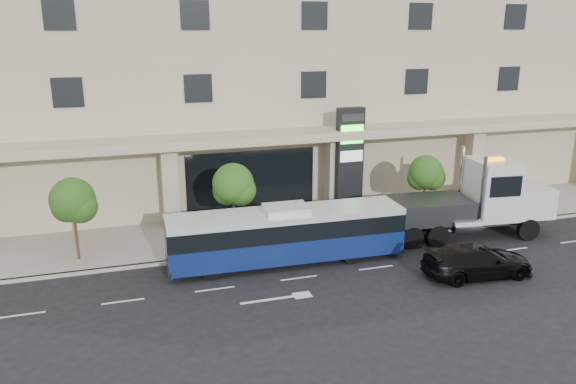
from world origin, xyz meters
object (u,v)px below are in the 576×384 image
object	(u,v)px
tow_truck	(474,202)
signage_pylon	(349,161)
city_bus	(286,234)
black_sedan	(478,261)

from	to	relation	value
tow_truck	signage_pylon	world-z (taller)	signage_pylon
city_bus	black_sedan	distance (m)	9.24
black_sedan	signage_pylon	world-z (taller)	signage_pylon
city_bus	black_sedan	xyz separation A→B (m)	(8.20, -4.20, -0.75)
black_sedan	signage_pylon	distance (m)	10.52
black_sedan	signage_pylon	xyz separation A→B (m)	(-2.46, 9.85, 2.75)
city_bus	black_sedan	size ratio (longest dim) A/B	2.24
tow_truck	black_sedan	distance (m)	5.65
city_bus	tow_truck	world-z (taller)	tow_truck
city_bus	tow_truck	size ratio (longest dim) A/B	1.09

